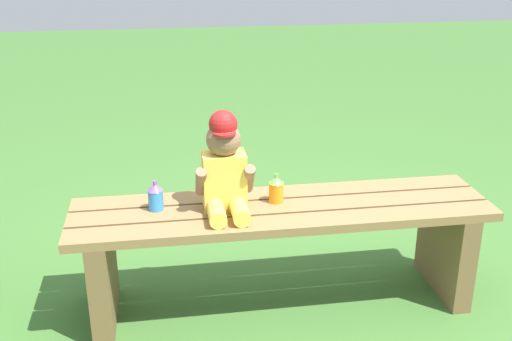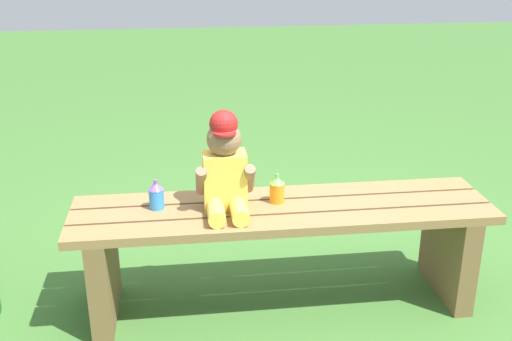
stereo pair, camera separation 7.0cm
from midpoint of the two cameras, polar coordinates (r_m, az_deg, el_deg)
ground_plane at (r=2.73m, az=3.07°, el=-12.04°), size 16.00×16.00×0.00m
park_bench at (r=2.57m, az=3.21°, el=-6.17°), size 1.71×0.42×0.46m
child_figure at (r=2.42m, az=-2.07°, el=0.28°), size 0.23×0.27×0.40m
sippy_cup_left at (r=2.49m, az=-8.40°, el=-2.25°), size 0.06×0.06×0.12m
sippy_cup_right at (r=2.52m, az=2.74°, el=-1.71°), size 0.06×0.06×0.12m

